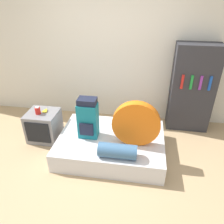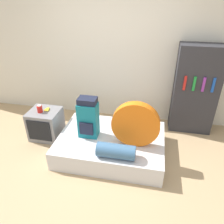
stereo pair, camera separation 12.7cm
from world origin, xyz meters
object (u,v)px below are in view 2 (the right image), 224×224
(sleeping_roll, at_px, (116,151))
(bookshelf, at_px, (195,90))
(tent_bag, at_px, (136,125))
(canister, at_px, (40,109))
(backpack, at_px, (88,118))
(television, at_px, (46,124))

(sleeping_roll, bearing_deg, bookshelf, 51.42)
(tent_bag, relative_size, canister, 5.26)
(backpack, height_order, bookshelf, bookshelf)
(bookshelf, bearing_deg, canister, -162.28)
(sleeping_roll, bearing_deg, television, 154.79)
(television, xyz_separation_m, bookshelf, (2.52, 0.78, 0.53))
(television, height_order, canister, canister)
(canister, bearing_deg, tent_bag, -9.39)
(sleeping_roll, xyz_separation_m, television, (-1.38, 0.65, -0.15))
(tent_bag, distance_m, bookshelf, 1.43)
(sleeping_roll, height_order, television, television)
(television, bearing_deg, backpack, -14.57)
(tent_bag, height_order, canister, tent_bag)
(tent_bag, relative_size, television, 1.34)
(backpack, distance_m, television, 0.97)
(sleeping_roll, bearing_deg, backpack, 140.40)
(television, relative_size, bookshelf, 0.33)
(backpack, xyz_separation_m, sleeping_roll, (0.51, -0.43, -0.21))
(backpack, xyz_separation_m, television, (-0.87, 0.23, -0.36))
(sleeping_roll, distance_m, canister, 1.56)
(sleeping_roll, xyz_separation_m, canister, (-1.42, 0.61, 0.17))
(sleeping_roll, relative_size, television, 1.03)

